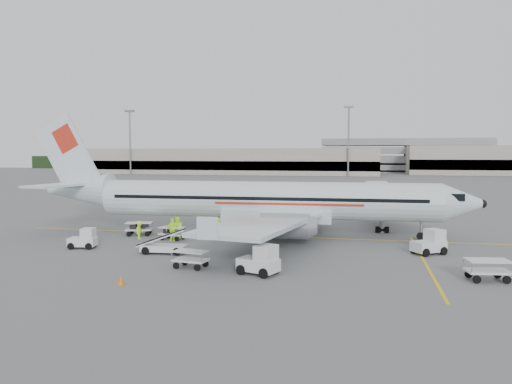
% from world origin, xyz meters
% --- Properties ---
extents(ground, '(360.00, 360.00, 0.00)m').
position_xyz_m(ground, '(0.00, 0.00, 0.00)').
color(ground, '#56595B').
extents(stripe_lead, '(44.00, 0.20, 0.01)m').
position_xyz_m(stripe_lead, '(0.00, 0.00, 0.01)').
color(stripe_lead, yellow).
rests_on(stripe_lead, ground).
extents(stripe_cross, '(0.20, 20.00, 0.01)m').
position_xyz_m(stripe_cross, '(14.00, -8.00, 0.01)').
color(stripe_cross, yellow).
rests_on(stripe_cross, ground).
extents(terminal_west, '(110.00, 22.00, 9.00)m').
position_xyz_m(terminal_west, '(-40.00, 130.00, 4.50)').
color(terminal_west, gray).
rests_on(terminal_west, ground).
extents(parking_garage, '(62.00, 24.00, 14.00)m').
position_xyz_m(parking_garage, '(25.00, 160.00, 7.00)').
color(parking_garage, slate).
rests_on(parking_garage, ground).
extents(treeline, '(300.00, 3.00, 6.00)m').
position_xyz_m(treeline, '(0.00, 175.00, 3.00)').
color(treeline, black).
rests_on(treeline, ground).
extents(mast_west, '(3.20, 1.20, 22.00)m').
position_xyz_m(mast_west, '(-70.00, 118.00, 11.00)').
color(mast_west, slate).
rests_on(mast_west, ground).
extents(mast_center, '(3.20, 1.20, 22.00)m').
position_xyz_m(mast_center, '(5.00, 118.00, 11.00)').
color(mast_center, slate).
rests_on(mast_center, ground).
extents(aircraft, '(40.60, 32.25, 10.96)m').
position_xyz_m(aircraft, '(1.28, 0.38, 5.48)').
color(aircraft, silver).
rests_on(aircraft, ground).
extents(jet_bridge, '(3.56, 16.30, 4.26)m').
position_xyz_m(jet_bridge, '(11.41, 9.95, 2.13)').
color(jet_bridge, silver).
rests_on(jet_bridge, ground).
extents(belt_loader, '(4.51, 1.96, 2.38)m').
position_xyz_m(belt_loader, '(-4.58, -9.17, 1.19)').
color(belt_loader, silver).
rests_on(belt_loader, ground).
extents(tug_fore, '(2.73, 2.45, 1.83)m').
position_xyz_m(tug_fore, '(14.58, -5.31, 0.92)').
color(tug_fore, silver).
rests_on(tug_fore, ground).
extents(tug_mid, '(2.76, 2.17, 1.87)m').
position_xyz_m(tug_mid, '(3.58, -13.95, 0.94)').
color(tug_mid, silver).
rests_on(tug_mid, ground).
extents(tug_aft, '(2.22, 1.51, 1.58)m').
position_xyz_m(tug_aft, '(-11.61, -8.61, 0.79)').
color(tug_aft, silver).
rests_on(tug_aft, ground).
extents(cart_loaded_a, '(2.31, 1.59, 1.11)m').
position_xyz_m(cart_loaded_a, '(-6.17, -3.51, 0.56)').
color(cart_loaded_a, silver).
rests_on(cart_loaded_a, ground).
extents(cart_loaded_b, '(2.61, 1.95, 1.22)m').
position_xyz_m(cart_loaded_b, '(-9.96, -2.00, 0.61)').
color(cart_loaded_b, silver).
rests_on(cart_loaded_b, ground).
extents(cart_empty_a, '(2.36, 1.60, 1.15)m').
position_xyz_m(cart_empty_a, '(-1.04, -13.21, 0.57)').
color(cart_empty_a, silver).
rests_on(cart_empty_a, ground).
extents(cart_empty_b, '(2.62, 1.80, 1.26)m').
position_xyz_m(cart_empty_b, '(16.97, -12.66, 0.63)').
color(cart_empty_b, silver).
rests_on(cart_empty_b, ground).
extents(cone_nose, '(0.39, 0.39, 0.64)m').
position_xyz_m(cone_nose, '(16.57, -0.46, 0.32)').
color(cone_nose, orange).
rests_on(cone_nose, ground).
extents(cone_port, '(0.39, 0.39, 0.64)m').
position_xyz_m(cone_port, '(-3.63, 14.38, 0.32)').
color(cone_port, orange).
rests_on(cone_port, ground).
extents(cone_stbd, '(0.37, 0.37, 0.61)m').
position_xyz_m(cone_stbd, '(-3.48, -18.03, 0.30)').
color(cone_stbd, orange).
rests_on(cone_stbd, ground).
extents(crew_a, '(0.66, 0.47, 1.71)m').
position_xyz_m(crew_a, '(-2.59, -1.50, 0.85)').
color(crew_a, '#B3EE15').
rests_on(crew_a, ground).
extents(crew_b, '(1.19, 1.15, 1.93)m').
position_xyz_m(crew_b, '(-5.88, -2.98, 0.96)').
color(crew_b, '#B3EE15').
rests_on(crew_b, ground).
extents(crew_c, '(0.64, 1.05, 1.59)m').
position_xyz_m(crew_c, '(-9.05, -3.83, 0.79)').
color(crew_c, '#B3EE15').
rests_on(crew_c, ground).
extents(crew_d, '(1.19, 1.03, 1.92)m').
position_xyz_m(crew_d, '(-5.94, -4.01, 0.96)').
color(crew_d, '#B3EE15').
rests_on(crew_d, ground).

